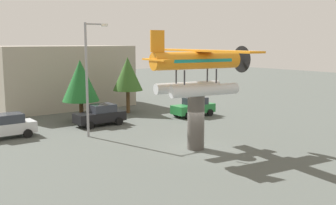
{
  "coord_description": "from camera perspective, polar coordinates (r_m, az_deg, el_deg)",
  "views": [
    {
      "loc": [
        -16.77,
        -19.22,
        6.88
      ],
      "look_at": [
        0.0,
        3.0,
        2.71
      ],
      "focal_mm": 42.85,
      "sensor_mm": 36.0,
      "label": 1
    }
  ],
  "objects": [
    {
      "name": "tree_east",
      "position": [
        35.63,
        -12.36,
        3.04
      ],
      "size": [
        3.23,
        3.23,
        5.41
      ],
      "color": "brown",
      "rests_on": "ground"
    },
    {
      "name": "storefront_building",
      "position": [
        44.64,
        -14.92,
        3.59
      ],
      "size": [
        13.95,
        7.79,
        6.53
      ],
      "primitive_type": "cube",
      "color": "#9E9384",
      "rests_on": "ground"
    },
    {
      "name": "tree_center_back",
      "position": [
        39.33,
        -5.76,
        4.04
      ],
      "size": [
        2.92,
        2.92,
        5.49
      ],
      "color": "brown",
      "rests_on": "ground"
    },
    {
      "name": "display_pedestal",
      "position": [
        26.01,
        3.99,
        -2.75
      ],
      "size": [
        1.1,
        1.1,
        3.61
      ],
      "primitive_type": "cylinder",
      "color": "#4C4742",
      "rests_on": "ground"
    },
    {
      "name": "streetlight_primary",
      "position": [
        29.65,
        -11.19,
        4.32
      ],
      "size": [
        1.84,
        0.28,
        8.3
      ],
      "color": "gray",
      "rests_on": "ground"
    },
    {
      "name": "ground_plane",
      "position": [
        26.42,
        3.95,
        -6.6
      ],
      "size": [
        140.0,
        140.0,
        0.0
      ],
      "primitive_type": "plane",
      "color": "#4C514C"
    },
    {
      "name": "car_mid_black",
      "position": [
        34.05,
        -9.6,
        -1.75
      ],
      "size": [
        4.2,
        2.02,
        1.76
      ],
      "rotation": [
        0.0,
        0.0,
        3.14
      ],
      "color": "black",
      "rests_on": "ground"
    },
    {
      "name": "car_near_silver",
      "position": [
        31.4,
        -22.1,
        -3.13
      ],
      "size": [
        4.2,
        2.02,
        1.76
      ],
      "rotation": [
        0.0,
        0.0,
        3.14
      ],
      "color": "silver",
      "rests_on": "ground"
    },
    {
      "name": "floatplane_monument",
      "position": [
        25.63,
        4.31,
        4.92
      ],
      "size": [
        7.06,
        10.45,
        4.0
      ],
      "rotation": [
        0.0,
        0.0,
        -0.13
      ],
      "color": "silver",
      "rests_on": "display_pedestal"
    },
    {
      "name": "car_far_green",
      "position": [
        37.81,
        3.68,
        -0.62
      ],
      "size": [
        4.2,
        2.02,
        1.76
      ],
      "rotation": [
        0.0,
        0.0,
        3.14
      ],
      "color": "#237A38",
      "rests_on": "ground"
    }
  ]
}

